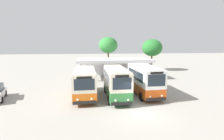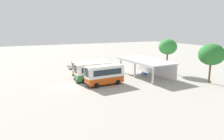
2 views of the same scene
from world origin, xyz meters
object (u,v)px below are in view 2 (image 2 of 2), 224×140
city_bus_second_in_row (93,71)px  waiting_chair_middle_seat (146,75)px  parked_car_flank (76,65)px  waiting_chair_end_by_column (142,73)px  city_bus_middle_cream (104,74)px  city_bus_nearest_orange (90,68)px  waiting_chair_second_from_end (144,74)px

city_bus_second_in_row → waiting_chair_middle_seat: size_ratio=7.99×
parked_car_flank → waiting_chair_end_by_column: 16.76m
parked_car_flank → waiting_chair_end_by_column: size_ratio=5.06×
city_bus_middle_cream → city_bus_second_in_row: bearing=-169.2°
city_bus_second_in_row → parked_car_flank: (-12.95, 0.78, -1.00)m
waiting_chair_end_by_column → city_bus_middle_cream: bearing=-74.4°
city_bus_middle_cream → city_bus_nearest_orange: bearing=179.8°
city_bus_middle_cream → waiting_chair_second_from_end: 10.18m
city_bus_second_in_row → parked_car_flank: city_bus_second_in_row is taller
parked_car_flank → waiting_chair_middle_seat: parked_car_flank is taller
city_bus_second_in_row → waiting_chair_middle_seat: 10.73m
city_bus_second_in_row → waiting_chair_end_by_column: (0.68, 10.53, -1.30)m
city_bus_middle_cream → parked_car_flank: size_ratio=1.56×
city_bus_nearest_orange → waiting_chair_second_from_end: 11.00m
city_bus_second_in_row → waiting_chair_second_from_end: size_ratio=7.99×
parked_car_flank → city_bus_second_in_row: bearing=-3.4°
waiting_chair_end_by_column → city_bus_nearest_orange: bearing=-112.7°
city_bus_middle_cream → waiting_chair_second_from_end: (-2.10, 9.87, -1.35)m
city_bus_middle_cream → parked_car_flank: city_bus_middle_cream is taller
waiting_chair_end_by_column → waiting_chair_middle_seat: size_ratio=1.00×
city_bus_second_in_row → parked_car_flank: 13.01m
city_bus_middle_cream → waiting_chair_middle_seat: bearing=98.4°
waiting_chair_second_from_end → city_bus_nearest_orange: bearing=-115.9°
waiting_chair_second_from_end → waiting_chair_middle_seat: bearing=-5.4°
waiting_chair_end_by_column → city_bus_second_in_row: bearing=-93.7°
parked_car_flank → waiting_chair_middle_seat: (14.94, 9.68, -0.30)m
waiting_chair_end_by_column → waiting_chair_second_from_end: same height
city_bus_nearest_orange → parked_car_flank: (-9.51, 0.09, -0.91)m
city_bus_middle_cream → waiting_chair_middle_seat: (-1.44, 9.80, -1.35)m
waiting_chair_end_by_column → waiting_chair_second_from_end: bearing=-0.9°
waiting_chair_middle_seat → parked_car_flank: bearing=-147.1°
waiting_chair_second_from_end → city_bus_second_in_row: bearing=-97.2°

